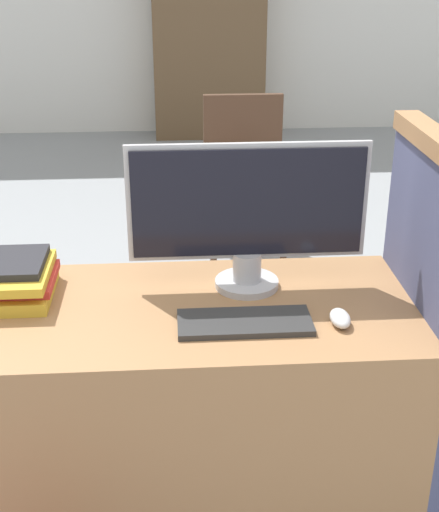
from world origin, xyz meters
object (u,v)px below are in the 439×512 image
at_px(keyboard, 245,322).
at_px(book_stack, 18,279).
at_px(mouse, 340,318).
at_px(monitor, 248,212).
at_px(far_chair, 244,172).

bearing_deg(keyboard, book_stack, 161.19).
bearing_deg(mouse, monitor, 132.48).
distance_m(keyboard, far_chair, 2.21).
distance_m(monitor, keyboard, 0.31).
xyz_separation_m(monitor, keyboard, (-0.03, -0.22, -0.22)).
height_order(mouse, far_chair, far_chair).
relative_size(monitor, keyboard, 1.91).
bearing_deg(monitor, keyboard, -97.27).
bearing_deg(mouse, far_chair, 90.49).
height_order(monitor, book_stack, monitor).
distance_m(keyboard, mouse, 0.25).
height_order(keyboard, book_stack, book_stack).
relative_size(monitor, book_stack, 2.53).
relative_size(keyboard, mouse, 3.69).
bearing_deg(mouse, keyboard, 177.15).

